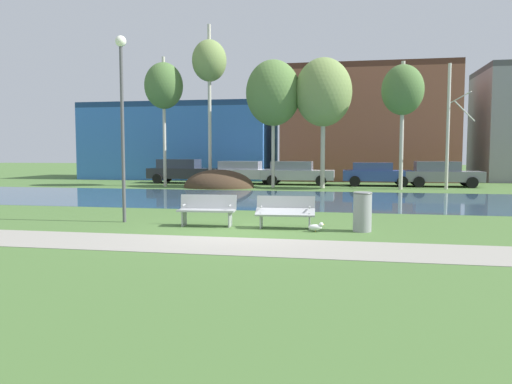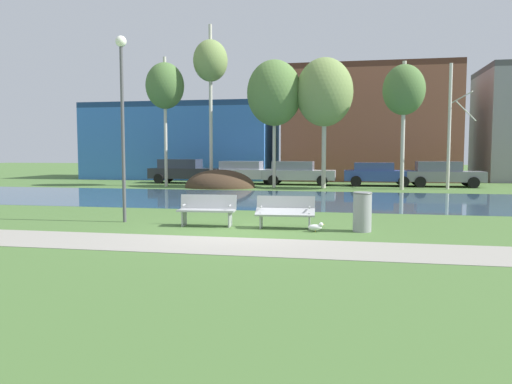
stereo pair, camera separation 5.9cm
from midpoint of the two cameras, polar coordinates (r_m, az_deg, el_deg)
The scene contains 22 objects.
ground_plane at distance 23.07m, azimuth 3.81°, elevation -0.59°, with size 120.00×120.00×0.00m, color #476B33.
paved_path_strip at distance 11.30m, azimuth -4.00°, elevation -6.02°, with size 60.00×2.08×0.01m, color gray.
river_band at distance 22.13m, azimuth 3.50°, elevation -0.80°, with size 80.00×8.94×0.01m, color #33516B.
soil_mound at distance 29.18m, azimuth -4.05°, elevation 0.50°, with size 4.11×3.05×2.10m, color #423021.
bench_left at distance 14.18m, azimuth -5.42°, elevation -1.96°, with size 1.63×0.66×0.87m.
bench_right at distance 13.72m, azimuth 3.45°, elevation -2.17°, with size 1.63×0.66×0.87m.
trash_bin at distance 13.43m, azimuth 12.05°, elevation -2.13°, with size 0.50×0.50×1.04m.
seagull at distance 13.20m, azimuth 6.90°, elevation -3.95°, with size 0.43×0.16×0.26m.
streetlamp at distance 15.39m, azimuth -14.78°, elevation 10.13°, with size 0.32×0.32×5.42m.
birch_far_left at distance 30.85m, azimuth -10.20°, elevation 11.66°, with size 2.26×2.26×7.63m.
birch_left at distance 30.63m, azimuth -5.11°, elevation 14.38°, with size 2.02×2.02×9.48m.
birch_center_left at distance 29.37m, azimuth 2.14°, elevation 11.10°, with size 3.12×3.12×7.29m.
birch_center at distance 29.16m, azimuth 7.81°, elevation 11.07°, with size 3.21×3.21×7.33m.
birch_center_right at distance 28.83m, azimuth 16.43°, elevation 10.94°, with size 2.26×2.26×6.92m.
birch_right at distance 29.80m, azimuth 21.15°, elevation 7.03°, with size 1.45×2.49×6.87m.
parked_van_nearest_dark at distance 33.66m, azimuth -8.07°, elevation 2.41°, with size 4.64×2.05×1.58m.
parked_sedan_second_white at distance 32.79m, azimuth -1.15°, elevation 2.31°, with size 4.69×1.99×1.46m.
parked_hatch_third_silver at distance 31.76m, azimuth 4.73°, elevation 2.23°, with size 4.53×1.96×1.47m.
parked_wagon_fourth_blue at distance 31.43m, azimuth 13.63°, elevation 2.05°, with size 4.14×2.12×1.41m.
parked_suv_fifth_grey at distance 31.76m, azimuth 20.36°, elevation 1.98°, with size 4.41×2.06×1.50m.
building_blue_store at distance 40.09m, azimuth -8.14°, elevation 5.66°, with size 14.09×7.02×5.70m.
building_brick_low at distance 38.24m, azimuth 12.64°, elevation 7.46°, with size 12.06×6.55×8.13m.
Camera 2 is at (2.93, -12.78, 2.09)m, focal length 35.40 mm.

